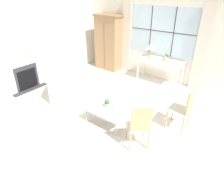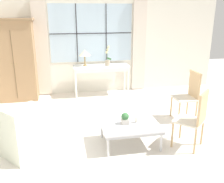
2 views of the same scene
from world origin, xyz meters
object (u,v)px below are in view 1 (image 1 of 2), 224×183
object	(u,v)px
side_chair_wooden	(184,107)
pillar_candle	(114,108)
fireplace	(23,68)
accent_chair_wooden	(140,124)
armoire	(109,43)
armchair_upholstered	(67,88)
console_table	(160,62)
table_lamp	(151,47)
potted_orchid	(166,55)
potted_plant_small	(107,103)
coffee_table	(109,110)

from	to	relation	value
side_chair_wooden	pillar_candle	xyz separation A→B (m)	(-1.35, -0.75, -0.17)
fireplace	side_chair_wooden	xyz separation A→B (m)	(4.65, 1.01, -0.12)
accent_chair_wooden	pillar_candle	distance (m)	0.96
armoire	armchair_upholstered	world-z (taller)	armoire
console_table	armchair_upholstered	size ratio (longest dim) A/B	1.13
armchair_upholstered	console_table	bearing A→B (deg)	56.81
accent_chair_wooden	table_lamp	bearing A→B (deg)	115.28
potted_orchid	side_chair_wooden	world-z (taller)	potted_orchid
fireplace	pillar_candle	world-z (taller)	fireplace
armoire	accent_chair_wooden	world-z (taller)	armoire
potted_orchid	side_chair_wooden	distance (m)	2.44
potted_orchid	potted_plant_small	xyz separation A→B (m)	(-0.19, -2.74, -0.52)
side_chair_wooden	pillar_candle	bearing A→B (deg)	-150.85
side_chair_wooden	coffee_table	xyz separation A→B (m)	(-1.48, -0.80, -0.25)
armchair_upholstered	pillar_candle	xyz separation A→B (m)	(1.87, -0.19, 0.13)
console_table	armchair_upholstered	distance (m)	3.11
pillar_candle	side_chair_wooden	bearing A→B (deg)	29.15
armoire	potted_orchid	bearing A→B (deg)	-0.93
accent_chair_wooden	pillar_candle	world-z (taller)	accent_chair_wooden
armchair_upholstered	side_chair_wooden	bearing A→B (deg)	10.01
coffee_table	pillar_candle	bearing A→B (deg)	21.28
console_table	potted_orchid	size ratio (longest dim) A/B	2.82
fireplace	console_table	size ratio (longest dim) A/B	1.47
fireplace	side_chair_wooden	size ratio (longest dim) A/B	2.13
armoire	pillar_candle	xyz separation A→B (m)	(2.36, -2.76, -0.61)
potted_plant_small	pillar_candle	xyz separation A→B (m)	(0.21, 0.01, -0.06)
side_chair_wooden	accent_chair_wooden	size ratio (longest dim) A/B	1.03
table_lamp	potted_orchid	xyz separation A→B (m)	(0.60, -0.08, -0.16)
armoire	pillar_candle	size ratio (longest dim) A/B	19.07
table_lamp	potted_plant_small	distance (m)	2.93
armoire	coffee_table	xyz separation A→B (m)	(2.23, -2.82, -0.70)
potted_orchid	pillar_candle	world-z (taller)	potted_orchid
armoire	armchair_upholstered	distance (m)	2.73
armchair_upholstered	coffee_table	size ratio (longest dim) A/B	1.35
coffee_table	pillar_candle	world-z (taller)	pillar_candle
fireplace	armoire	xyz separation A→B (m)	(0.94, 3.02, 0.32)
console_table	table_lamp	world-z (taller)	table_lamp
fireplace	side_chair_wooden	distance (m)	4.76
armoire	accent_chair_wooden	distance (m)	4.52
armoire	potted_orchid	size ratio (longest dim) A/B	3.87
fireplace	accent_chair_wooden	world-z (taller)	fireplace
side_chair_wooden	fireplace	bearing A→B (deg)	-167.73
fireplace	side_chair_wooden	bearing A→B (deg)	12.27
armchair_upholstered	pillar_candle	world-z (taller)	armchair_upholstered
console_table	table_lamp	bearing A→B (deg)	173.52
table_lamp	coffee_table	xyz separation A→B (m)	(0.49, -2.86, -0.82)
fireplace	table_lamp	bearing A→B (deg)	48.81
armchair_upholstered	pillar_candle	distance (m)	1.89
armoire	console_table	world-z (taller)	armoire
armchair_upholstered	side_chair_wooden	xyz separation A→B (m)	(3.23, 0.57, 0.30)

